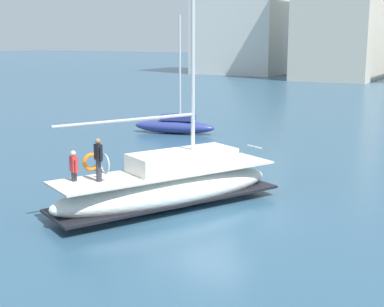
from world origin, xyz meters
The scene contains 3 objects.
ground_plane centered at (0.00, 0.00, 0.00)m, with size 400.00×400.00×0.00m, color #2D516B.
main_sailboat centered at (-1.87, -0.48, 0.90)m, with size 6.52×9.64×11.49m.
moored_catamaran centered at (-10.39, 14.49, 0.60)m, with size 5.91×2.58×8.02m.
Camera 1 is at (9.03, -18.58, 6.57)m, focal length 52.27 mm.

